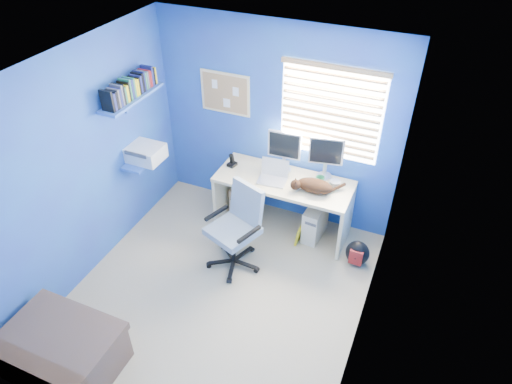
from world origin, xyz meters
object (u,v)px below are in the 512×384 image
at_px(desk, 283,204).
at_px(tower_pc, 315,221).
at_px(office_chair, 236,238).
at_px(laptop, 272,173).
at_px(cat, 315,186).

height_order(desk, tower_pc, desk).
bearing_deg(desk, office_chair, -109.02).
xyz_separation_m(laptop, cat, (0.52, 0.01, -0.03)).
distance_m(desk, cat, 0.60).
xyz_separation_m(desk, laptop, (-0.12, -0.08, 0.48)).
height_order(desk, laptop, laptop).
relative_size(laptop, cat, 0.78).
height_order(desk, office_chair, office_chair).
bearing_deg(tower_pc, laptop, -166.19).
bearing_deg(cat, office_chair, -154.92).
distance_m(cat, office_chair, 1.07).
xyz_separation_m(tower_pc, office_chair, (-0.70, -0.79, 0.15)).
relative_size(desk, tower_pc, 3.64).
bearing_deg(laptop, office_chair, -107.58).
xyz_separation_m(desk, tower_pc, (0.43, 0.01, -0.14)).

